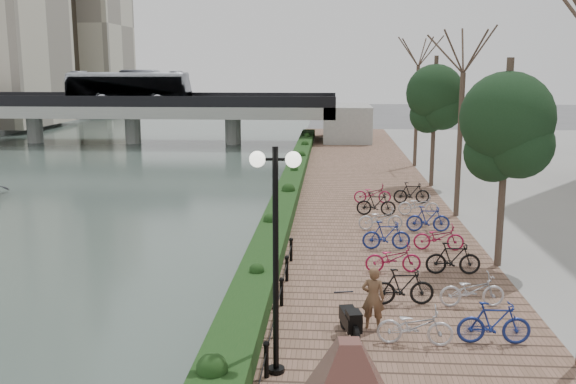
{
  "coord_description": "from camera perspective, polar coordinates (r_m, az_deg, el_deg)",
  "views": [
    {
      "loc": [
        2.65,
        -11.03,
        6.7
      ],
      "look_at": [
        1.02,
        13.07,
        2.0
      ],
      "focal_mm": 40.0,
      "sensor_mm": 36.0,
      "label": 1
    }
  ],
  "objects": [
    {
      "name": "pedestrian",
      "position": [
        15.72,
        7.57,
        -9.31
      ],
      "size": [
        0.6,
        0.44,
        1.54
      ],
      "primitive_type": "imported",
      "rotation": [
        0.0,
        0.0,
        3.01
      ],
      "color": "brown",
      "rests_on": "promenade"
    },
    {
      "name": "river_water",
      "position": [
        40.67,
        -21.92,
        0.75
      ],
      "size": [
        30.0,
        130.0,
        0.02
      ],
      "primitive_type": "cube",
      "color": "#46584F",
      "rests_on": "ground"
    },
    {
      "name": "street_trees",
      "position": [
        24.49,
        16.48,
        3.49
      ],
      "size": [
        3.2,
        37.12,
        6.8
      ],
      "color": "#3A2F22",
      "rests_on": "promenade"
    },
    {
      "name": "promenade",
      "position": [
        29.28,
        6.41,
        -1.78
      ],
      "size": [
        8.0,
        75.0,
        0.5
      ],
      "primitive_type": "cube",
      "color": "brown",
      "rests_on": "ground"
    },
    {
      "name": "bicycle_parking",
      "position": [
        22.59,
        10.98,
        -3.88
      ],
      "size": [
        2.4,
        17.32,
        1.0
      ],
      "color": "silver",
      "rests_on": "promenade"
    },
    {
      "name": "bridge",
      "position": [
        58.85,
        -13.75,
        7.46
      ],
      "size": [
        36.0,
        10.77,
        6.5
      ],
      "color": "gray",
      "rests_on": "ground"
    },
    {
      "name": "motorcycle",
      "position": [
        15.17,
        5.48,
        -11.21
      ],
      "size": [
        0.77,
        1.59,
        0.95
      ],
      "primitive_type": null,
      "rotation": [
        0.0,
        0.0,
        0.2
      ],
      "color": "black",
      "rests_on": "promenade"
    },
    {
      "name": "hedge",
      "position": [
        31.65,
        0.08,
        0.27
      ],
      "size": [
        1.1,
        56.0,
        0.6
      ],
      "primitive_type": "cube",
      "color": "#153814",
      "rests_on": "promenade"
    },
    {
      "name": "chain_fence",
      "position": [
        14.34,
        -1.52,
        -13.08
      ],
      "size": [
        0.1,
        14.1,
        0.7
      ],
      "color": "black",
      "rests_on": "promenade"
    },
    {
      "name": "lamppost",
      "position": [
        12.64,
        -1.12,
        -1.78
      ],
      "size": [
        1.02,
        0.32,
        4.7
      ],
      "color": "black",
      "rests_on": "promenade"
    }
  ]
}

